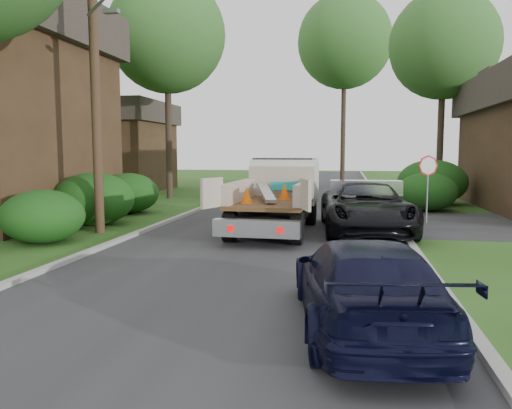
{
  "coord_description": "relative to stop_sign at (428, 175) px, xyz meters",
  "views": [
    {
      "loc": [
        2.31,
        -9.78,
        2.6
      ],
      "look_at": [
        -0.05,
        3.21,
        1.2
      ],
      "focal_mm": 35.0,
      "sensor_mm": 36.0,
      "label": 1
    }
  ],
  "objects": [
    {
      "name": "ground",
      "position": [
        -5.2,
        -9.0,
        -1.78
      ],
      "size": [
        120.0,
        120.0,
        0.0
      ],
      "primitive_type": "plane",
      "color": "#254C15",
      "rests_on": "ground"
    },
    {
      "name": "road",
      "position": [
        -5.2,
        1.0,
        -1.77
      ],
      "size": [
        8.0,
        90.0,
        0.02
      ],
      "primitive_type": "cube",
      "color": "#28282B",
      "rests_on": "ground"
    },
    {
      "name": "curb_left",
      "position": [
        -9.3,
        1.0,
        -1.72
      ],
      "size": [
        0.2,
        90.0,
        0.12
      ],
      "primitive_type": "cube",
      "color": "#9E9E99",
      "rests_on": "ground"
    },
    {
      "name": "curb_right",
      "position": [
        -1.1,
        1.0,
        -1.72
      ],
      "size": [
        0.2,
        90.0,
        0.12
      ],
      "primitive_type": "cube",
      "color": "#9E9E99",
      "rests_on": "ground"
    },
    {
      "name": "stop_sign",
      "position": [
        0.0,
        0.0,
        0.0
      ],
      "size": [
        0.71,
        0.32,
        2.48
      ],
      "color": "slate",
      "rests_on": "ground"
    },
    {
      "name": "utility_pole",
      "position": [
        -10.68,
        -4.02,
        3.4
      ],
      "size": [
        2.42,
        1.25,
        10.0
      ],
      "color": "#382619",
      "rests_on": "ground"
    },
    {
      "name": "house_left_far",
      "position": [
        -18.7,
        13.0,
        1.27
      ],
      "size": [
        7.56,
        7.56,
        6.0
      ],
      "color": "#372616",
      "rests_on": "ground"
    },
    {
      "name": "hedge_left_a",
      "position": [
        -11.4,
        -6.0,
        -1.01
      ],
      "size": [
        2.34,
        2.34,
        1.53
      ],
      "primitive_type": "ellipsoid",
      "color": "#0F4413",
      "rests_on": "ground"
    },
    {
      "name": "hedge_left_b",
      "position": [
        -11.7,
        -2.5,
        -0.84
      ],
      "size": [
        2.86,
        2.86,
        1.87
      ],
      "primitive_type": "ellipsoid",
      "color": "#0F4413",
      "rests_on": "ground"
    },
    {
      "name": "hedge_left_c",
      "position": [
        -12.0,
        1.0,
        -0.93
      ],
      "size": [
        2.6,
        2.6,
        1.7
      ],
      "primitive_type": "ellipsoid",
      "color": "#0F4413",
      "rests_on": "ground"
    },
    {
      "name": "hedge_right_a",
      "position": [
        0.6,
        4.0,
        -0.93
      ],
      "size": [
        2.6,
        2.6,
        1.7
      ],
      "primitive_type": "ellipsoid",
      "color": "#0F4413",
      "rests_on": "ground"
    },
    {
      "name": "hedge_right_b",
      "position": [
        1.3,
        7.0,
        -0.67
      ],
      "size": [
        3.38,
        3.38,
        2.21
      ],
      "primitive_type": "ellipsoid",
      "color": "#0F4413",
      "rests_on": "ground"
    },
    {
      "name": "tree_left_far",
      "position": [
        -12.7,
        8.0,
        7.2
      ],
      "size": [
        6.4,
        6.4,
        12.2
      ],
      "color": "#2D2119",
      "rests_on": "ground"
    },
    {
      "name": "tree_right_far",
      "position": [
        2.3,
        11.0,
        6.7
      ],
      "size": [
        6.0,
        6.0,
        11.5
      ],
      "color": "#2D2119",
      "rests_on": "ground"
    },
    {
      "name": "tree_left_back",
      "position": [
        -19.2,
        4.0,
        7.2
      ],
      "size": [
        6.0,
        6.0,
        12.0
      ],
      "color": "#2D2119",
      "rests_on": "ground"
    },
    {
      "name": "tree_center_far",
      "position": [
        -3.2,
        21.0,
        9.2
      ],
      "size": [
        7.2,
        7.2,
        14.6
      ],
      "color": "#2D2119",
      "rests_on": "ground"
    },
    {
      "name": "flatbed_truck",
      "position": [
        -5.1,
        -1.95,
        -0.48
      ],
      "size": [
        2.95,
        6.35,
        2.38
      ],
      "rotation": [
        0.0,
        0.0,
        -0.03
      ],
      "color": "black",
      "rests_on": "ground"
    },
    {
      "name": "black_pickup",
      "position": [
        -2.25,
        -2.41,
        -0.96
      ],
      "size": [
        3.18,
        6.06,
        1.63
      ],
      "primitive_type": "imported",
      "rotation": [
        0.0,
        0.0,
        0.08
      ],
      "color": "black",
      "rests_on": "ground"
    },
    {
      "name": "navy_suv",
      "position": [
        -2.6,
        -11.5,
        -1.1
      ],
      "size": [
        2.51,
        4.85,
        1.35
      ],
      "primitive_type": "imported",
      "rotation": [
        0.0,
        0.0,
        3.28
      ],
      "color": "black",
      "rests_on": "ground"
    }
  ]
}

